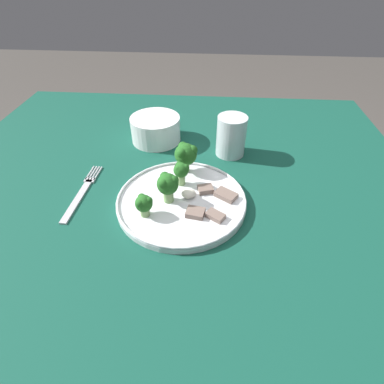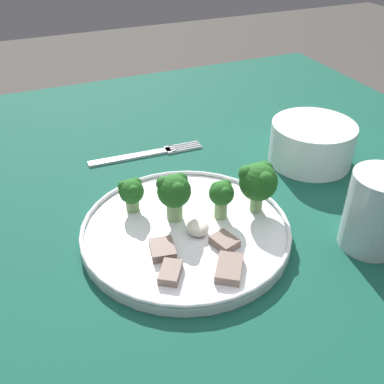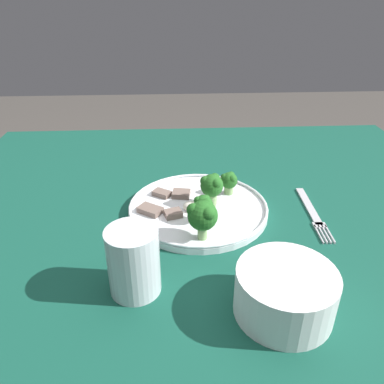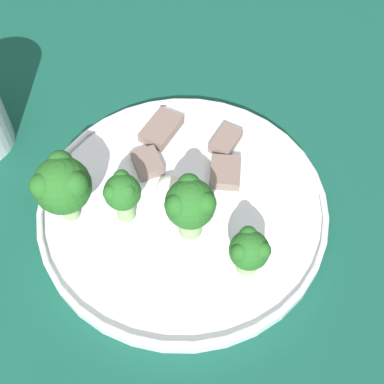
{
  "view_description": "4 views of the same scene",
  "coord_description": "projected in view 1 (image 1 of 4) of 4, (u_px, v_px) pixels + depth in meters",
  "views": [
    {
      "loc": [
        0.08,
        -0.52,
        1.2
      ],
      "look_at": [
        0.05,
        -0.06,
        0.82
      ],
      "focal_mm": 28.0,
      "sensor_mm": 36.0,
      "label": 1
    },
    {
      "loc": [
        0.45,
        -0.22,
        1.16
      ],
      "look_at": [
        -0.0,
        -0.03,
        0.82
      ],
      "focal_mm": 42.0,
      "sensor_mm": 36.0,
      "label": 2
    },
    {
      "loc": [
        0.07,
        0.58,
        1.17
      ],
      "look_at": [
        0.04,
        -0.06,
        0.81
      ],
      "focal_mm": 35.0,
      "sensor_mm": 36.0,
      "label": 3
    },
    {
      "loc": [
        -0.25,
        -0.03,
        1.21
      ],
      "look_at": [
        0.04,
        -0.06,
        0.8
      ],
      "focal_mm": 50.0,
      "sensor_mm": 36.0,
      "label": 4
    }
  ],
  "objects": [
    {
      "name": "sauce_dollop",
      "position": [
        189.0,
        193.0,
        0.63
      ],
      "size": [
        0.03,
        0.03,
        0.02
      ],
      "color": "silver",
      "rests_on": "dinner_plate"
    },
    {
      "name": "meat_slice_rear_slice",
      "position": [
        226.0,
        195.0,
        0.64
      ],
      "size": [
        0.05,
        0.05,
        0.01
      ],
      "color": "#756056",
      "rests_on": "dinner_plate"
    },
    {
      "name": "cream_bowl",
      "position": [
        156.0,
        130.0,
        0.83
      ],
      "size": [
        0.14,
        0.14,
        0.07
      ],
      "color": "white",
      "rests_on": "table"
    },
    {
      "name": "meat_slice_middle_slice",
      "position": [
        215.0,
        216.0,
        0.59
      ],
      "size": [
        0.04,
        0.04,
        0.01
      ],
      "color": "#756056",
      "rests_on": "dinner_plate"
    },
    {
      "name": "ground_plane",
      "position": [
        181.0,
        342.0,
        1.17
      ],
      "size": [
        8.0,
        8.0,
        0.0
      ],
      "primitive_type": "plane",
      "color": "#4C4742"
    },
    {
      "name": "dinner_plate",
      "position": [
        182.0,
        201.0,
        0.63
      ],
      "size": [
        0.27,
        0.27,
        0.02
      ],
      "color": "white",
      "rests_on": "table"
    },
    {
      "name": "fork",
      "position": [
        82.0,
        192.0,
        0.67
      ],
      "size": [
        0.03,
        0.2,
        0.0
      ],
      "color": "#B2B2B7",
      "rests_on": "table"
    },
    {
      "name": "broccoli_floret_back_left",
      "position": [
        181.0,
        171.0,
        0.65
      ],
      "size": [
        0.03,
        0.03,
        0.05
      ],
      "color": "#7FA866",
      "rests_on": "dinner_plate"
    },
    {
      "name": "broccoli_floret_center_left",
      "position": [
        168.0,
        184.0,
        0.6
      ],
      "size": [
        0.05,
        0.04,
        0.07
      ],
      "color": "#7FA866",
      "rests_on": "dinner_plate"
    },
    {
      "name": "broccoli_floret_near_rim_left",
      "position": [
        144.0,
        204.0,
        0.58
      ],
      "size": [
        0.04,
        0.03,
        0.05
      ],
      "color": "#7FA866",
      "rests_on": "dinner_plate"
    },
    {
      "name": "broccoli_floret_front_left",
      "position": [
        186.0,
        154.0,
        0.68
      ],
      "size": [
        0.05,
        0.05,
        0.07
      ],
      "color": "#7FA866",
      "rests_on": "dinner_plate"
    },
    {
      "name": "meat_slice_edge_slice",
      "position": [
        206.0,
        189.0,
        0.65
      ],
      "size": [
        0.04,
        0.03,
        0.01
      ],
      "color": "#756056",
      "rests_on": "dinner_plate"
    },
    {
      "name": "table",
      "position": [
        174.0,
        220.0,
        0.74
      ],
      "size": [
        1.16,
        1.08,
        0.77
      ],
      "color": "#114738",
      "rests_on": "ground_plane"
    },
    {
      "name": "meat_slice_front_slice",
      "position": [
        195.0,
        213.0,
        0.59
      ],
      "size": [
        0.04,
        0.04,
        0.01
      ],
      "color": "#756056",
      "rests_on": "dinner_plate"
    },
    {
      "name": "drinking_glass",
      "position": [
        231.0,
        138.0,
        0.76
      ],
      "size": [
        0.08,
        0.08,
        0.1
      ],
      "color": "silver",
      "rests_on": "table"
    }
  ]
}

